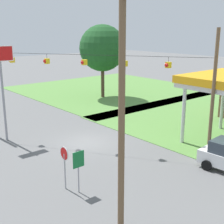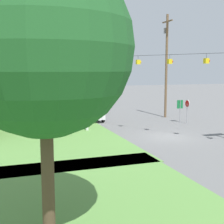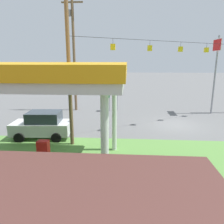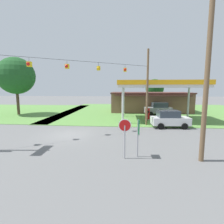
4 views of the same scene
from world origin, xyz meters
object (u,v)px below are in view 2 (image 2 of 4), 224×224
at_px(fuel_pump_near, 51,119).
at_px(tree_west_verge, 44,48).
at_px(stop_sign_roadside, 187,106).
at_px(utility_pole_main, 166,61).
at_px(car_at_pumps_front, 91,112).
at_px(fuel_pump_far, 47,115).
at_px(gas_station_canopy, 48,77).
at_px(route_sign, 180,107).
at_px(car_at_pumps_rear, 2,115).

xyz_separation_m(fuel_pump_near, tree_west_verge, (-20.64, 3.10, 5.56)).
distance_m(stop_sign_roadside, tree_west_verge, 24.74).
height_order(stop_sign_roadside, utility_pole_main, utility_pole_main).
bearing_deg(car_at_pumps_front, fuel_pump_far, 72.55).
bearing_deg(tree_west_verge, gas_station_canopy, -7.97).
bearing_deg(stop_sign_roadside, fuel_pump_far, -113.69).
height_order(route_sign, tree_west_verge, tree_west_verge).
xyz_separation_m(stop_sign_roadside, route_sign, (0.85, 0.34, -0.10)).
bearing_deg(utility_pole_main, fuel_pump_far, 84.35).
bearing_deg(gas_station_canopy, stop_sign_roadside, -108.26).
distance_m(car_at_pumps_front, route_sign, 9.65).
relative_size(utility_pole_main, tree_west_verge, 1.28).
xyz_separation_m(fuel_pump_near, route_sign, (-2.17, -13.34, 0.96)).
distance_m(gas_station_canopy, stop_sign_roadside, 14.71).
xyz_separation_m(fuel_pump_far, route_sign, (-5.15, -13.34, 0.96)).
distance_m(fuel_pump_far, car_at_pumps_rear, 4.67).
distance_m(utility_pole_main, tree_west_verge, 27.88).
relative_size(gas_station_canopy, car_at_pumps_rear, 2.54).
relative_size(stop_sign_roadside, tree_west_verge, 0.27).
height_order(fuel_pump_near, car_at_pumps_rear, car_at_pumps_rear).
xyz_separation_m(gas_station_canopy, fuel_pump_near, (-1.49, -0.00, -4.06)).
bearing_deg(tree_west_verge, stop_sign_roadside, -43.60).
bearing_deg(fuel_pump_near, utility_pole_main, -83.23).
distance_m(car_at_pumps_rear, stop_sign_roadside, 19.06).
distance_m(car_at_pumps_front, stop_sign_roadside, 10.34).
bearing_deg(route_sign, stop_sign_roadside, -158.49).
relative_size(fuel_pump_far, route_sign, 0.66).
bearing_deg(car_at_pumps_rear, stop_sign_roadside, 70.30).
height_order(car_at_pumps_rear, route_sign, route_sign).
height_order(car_at_pumps_front, route_sign, route_sign).
height_order(stop_sign_roadside, route_sign, stop_sign_roadside).
bearing_deg(gas_station_canopy, tree_west_verge, 172.03).
bearing_deg(car_at_pumps_rear, car_at_pumps_front, 83.82).
distance_m(fuel_pump_far, car_at_pumps_front, 4.74).
distance_m(gas_station_canopy, utility_pole_main, 13.79).
xyz_separation_m(car_at_pumps_front, tree_west_verge, (-22.51, 7.71, 5.34)).
distance_m(route_sign, utility_pole_main, 6.19).
xyz_separation_m(car_at_pumps_rear, utility_pole_main, (-0.68, -18.28, 5.55)).
relative_size(gas_station_canopy, utility_pole_main, 0.93).
height_order(fuel_pump_far, stop_sign_roadside, stop_sign_roadside).
height_order(car_at_pumps_front, tree_west_verge, tree_west_verge).
relative_size(fuel_pump_far, tree_west_verge, 0.17).
height_order(gas_station_canopy, fuel_pump_far, gas_station_canopy).
relative_size(car_at_pumps_front, stop_sign_roadside, 1.67).
bearing_deg(gas_station_canopy, route_sign, -105.34).
height_order(fuel_pump_near, tree_west_verge, tree_west_verge).
distance_m(car_at_pumps_front, utility_pole_main, 10.66).
bearing_deg(car_at_pumps_front, car_at_pumps_rear, 83.39).
bearing_deg(route_sign, fuel_pump_near, 80.75).
xyz_separation_m(fuel_pump_near, fuel_pump_far, (2.97, 0.00, 0.00)).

